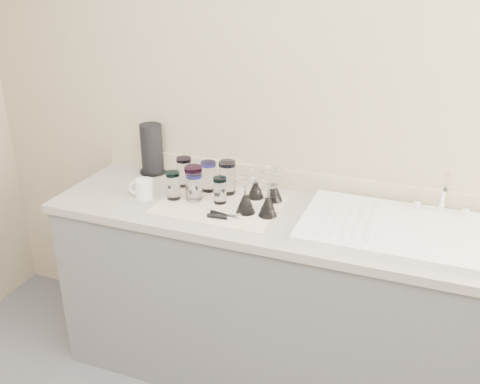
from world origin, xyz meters
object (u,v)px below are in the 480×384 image
at_px(tumbler_blue, 194,183).
at_px(white_mug, 144,189).
at_px(tumbler_purple, 227,177).
at_px(tumbler_extra, 195,187).
at_px(tumbler_teal, 184,172).
at_px(goblet_back_left, 256,188).
at_px(goblet_front_right, 268,205).
at_px(tumbler_cyan, 209,176).
at_px(can_opener, 225,217).
at_px(tumbler_lavender, 220,190).
at_px(goblet_back_right, 274,190).
at_px(goblet_front_left, 246,201).
at_px(paper_towel_roll, 152,149).
at_px(tumbler_magenta, 173,185).
at_px(sink_unit, 403,230).

distance_m(tumbler_blue, white_mug, 0.25).
relative_size(tumbler_purple, tumbler_extra, 1.24).
height_order(tumbler_teal, goblet_back_left, tumbler_teal).
xyz_separation_m(tumbler_teal, tumbler_purple, (0.23, -0.01, 0.01)).
bearing_deg(goblet_front_right, tumbler_cyan, 155.69).
bearing_deg(can_opener, tumbler_teal, 140.78).
xyz_separation_m(tumbler_lavender, goblet_back_right, (0.22, 0.11, -0.01)).
relative_size(tumbler_cyan, goblet_back_left, 1.02).
height_order(goblet_back_right, goblet_front_left, goblet_front_left).
height_order(goblet_front_left, white_mug, goblet_front_left).
distance_m(tumbler_lavender, can_opener, 0.18).
bearing_deg(paper_towel_roll, tumbler_extra, -34.45).
xyz_separation_m(tumbler_purple, goblet_back_left, (0.14, 0.00, -0.03)).
bearing_deg(tumbler_cyan, goblet_back_right, 0.23).
xyz_separation_m(tumbler_blue, can_opener, (0.21, -0.13, -0.07)).
height_order(tumbler_cyan, goblet_back_right, goblet_back_right).
height_order(tumbler_cyan, tumbler_blue, tumbler_blue).
bearing_deg(tumbler_purple, tumbler_extra, -130.41).
xyz_separation_m(tumbler_lavender, tumbler_extra, (-0.12, -0.01, 0.00)).
distance_m(tumbler_extra, paper_towel_roll, 0.45).
distance_m(tumbler_cyan, tumbler_extra, 0.13).
distance_m(tumbler_teal, white_mug, 0.22).
bearing_deg(goblet_back_right, tumbler_blue, -160.43).
relative_size(tumbler_purple, paper_towel_roll, 0.61).
xyz_separation_m(tumbler_magenta, can_opener, (0.31, -0.11, -0.06)).
distance_m(goblet_back_left, white_mug, 0.53).
bearing_deg(tumbler_blue, tumbler_purple, 47.13).
distance_m(tumbler_purple, tumbler_blue, 0.17).
bearing_deg(paper_towel_roll, goblet_back_left, -11.34).
height_order(tumbler_extra, goblet_front_right, goblet_front_right).
bearing_deg(tumbler_cyan, goblet_back_left, 0.81).
height_order(goblet_front_left, can_opener, goblet_front_left).
bearing_deg(goblet_back_right, tumbler_purple, 179.70).
height_order(tumbler_purple, white_mug, tumbler_purple).
xyz_separation_m(tumbler_lavender, goblet_front_right, (0.25, -0.05, -0.01)).
relative_size(sink_unit, can_opener, 5.37).
bearing_deg(paper_towel_roll, goblet_front_left, -24.78).
xyz_separation_m(sink_unit, goblet_front_left, (-0.67, -0.06, 0.04)).
bearing_deg(goblet_front_left, tumbler_lavender, 159.88).
relative_size(sink_unit, tumbler_blue, 5.02).
relative_size(tumbler_cyan, tumbler_extra, 1.13).
height_order(sink_unit, tumbler_teal, sink_unit).
height_order(tumbler_blue, goblet_front_right, tumbler_blue).
distance_m(sink_unit, tumbler_teal, 1.07).
distance_m(goblet_back_right, paper_towel_roll, 0.72).
distance_m(sink_unit, can_opener, 0.75).
height_order(goblet_front_left, goblet_front_right, goblet_front_left).
relative_size(tumbler_extra, goblet_front_right, 0.84).
bearing_deg(goblet_back_left, paper_towel_roll, 168.66).
bearing_deg(goblet_front_left, tumbler_magenta, 177.42).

